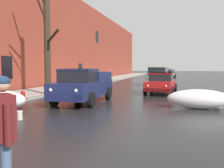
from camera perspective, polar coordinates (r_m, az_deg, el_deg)
name	(u,v)px	position (r m, az deg, el deg)	size (l,w,h in m)	color
left_sidewalk_slab	(71,86)	(23.34, -9.38, -0.44)	(3.33, 80.00, 0.15)	#A8A399
brick_townhouse_facade	(49,34)	(24.44, -14.22, 10.98)	(0.63, 80.00, 9.77)	brown
snow_bank_along_left_kerb	(200,100)	(11.81, 19.43, -3.36)	(2.80, 1.02, 0.87)	white
bare_tree_second_along_sidewalk	(47,34)	(16.19, -14.65, 10.92)	(2.76, 1.81, 7.85)	#382B1E
pickup_truck_darkblue_approaching_near_lane	(83,86)	(13.01, -6.64, -0.42)	(2.10, 4.90, 1.76)	navy
sedan_red_parked_kerbside_close	(161,83)	(17.79, 11.13, 0.33)	(2.10, 4.32, 1.42)	red
suv_grey_parked_kerbside_mid	(158,76)	(24.69, 10.52, 1.91)	(2.20, 4.47, 1.82)	slate
sedan_darkblue_parked_far_down_block	(166,76)	(31.01, 12.12, 1.88)	(1.86, 4.39, 1.42)	navy
sedan_white_queued_behind_truck	(168,74)	(36.69, 12.55, 2.20)	(2.03, 4.25, 1.42)	silver
sedan_green_at_far_intersection	(169,73)	(43.56, 12.89, 2.47)	(2.22, 4.02, 1.42)	#1E5633
pedestrian_with_coffee	(3,127)	(3.89, -23.46, -9.00)	(0.58, 0.47, 1.76)	slate
fire_hydrant	(23,98)	(13.07, -19.59, -2.91)	(0.42, 0.22, 0.71)	#B21E19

